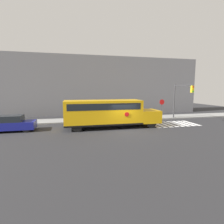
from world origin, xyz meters
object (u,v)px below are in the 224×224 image
school_bus (108,112)px  traffic_light (180,96)px  stop_sign (162,106)px  parked_car (12,124)px

school_bus → traffic_light: size_ratio=2.10×
stop_sign → traffic_light: size_ratio=0.56×
school_bus → stop_sign: bearing=24.5°
traffic_light → parked_car: bearing=-174.7°
school_bus → stop_sign: 8.92m
school_bus → parked_car: bearing=176.8°
parked_car → stop_sign: size_ratio=1.52×
parked_car → stop_sign: 17.64m
stop_sign → school_bus: bearing=-155.5°
stop_sign → traffic_light: traffic_light is taller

